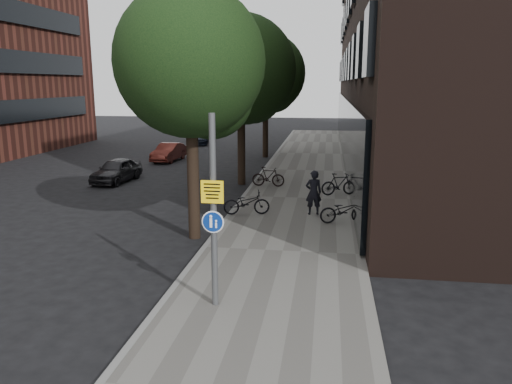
% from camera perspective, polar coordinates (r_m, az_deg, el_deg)
% --- Properties ---
extents(ground, '(120.00, 120.00, 0.00)m').
position_cam_1_polar(ground, '(11.05, 0.13, -12.83)').
color(ground, black).
rests_on(ground, ground).
extents(sidewalk, '(4.50, 60.00, 0.12)m').
position_cam_1_polar(sidewalk, '(20.46, 4.78, -0.80)').
color(sidewalk, '#63615C').
rests_on(sidewalk, ground).
extents(curb_edge, '(0.15, 60.00, 0.13)m').
position_cam_1_polar(curb_edge, '(20.71, -1.44, -0.59)').
color(curb_edge, slate).
rests_on(curb_edge, ground).
extents(building_right_dark_brick, '(12.00, 40.00, 18.00)m').
position_cam_1_polar(building_right_dark_brick, '(32.96, 21.84, 19.00)').
color(building_right_dark_brick, black).
rests_on(building_right_dark_brick, ground).
extents(street_tree_near, '(4.40, 4.40, 7.50)m').
position_cam_1_polar(street_tree_near, '(15.07, -7.12, 13.81)').
color(street_tree_near, black).
rests_on(street_tree_near, ground).
extents(street_tree_mid, '(5.00, 5.00, 7.80)m').
position_cam_1_polar(street_tree_mid, '(23.38, -1.50, 13.35)').
color(street_tree_mid, black).
rests_on(street_tree_mid, ground).
extents(street_tree_far, '(5.00, 5.00, 7.80)m').
position_cam_1_polar(street_tree_far, '(32.28, 1.27, 13.07)').
color(street_tree_far, black).
rests_on(street_tree_far, ground).
extents(signpost, '(0.46, 0.13, 4.01)m').
position_cam_1_polar(signpost, '(10.17, -4.87, -2.24)').
color(signpost, '#595B5E').
rests_on(signpost, sidewalk).
extents(pedestrian, '(0.65, 0.50, 1.59)m').
position_cam_1_polar(pedestrian, '(17.73, 6.60, -0.06)').
color(pedestrian, black).
rests_on(pedestrian, sidewalk).
extents(parked_bike_facade_near, '(1.72, 0.98, 0.85)m').
position_cam_1_polar(parked_bike_facade_near, '(16.89, 10.00, -2.08)').
color(parked_bike_facade_near, black).
rests_on(parked_bike_facade_near, sidewalk).
extents(parked_bike_facade_far, '(1.60, 0.92, 0.93)m').
position_cam_1_polar(parked_bike_facade_far, '(21.05, 9.49, 0.90)').
color(parked_bike_facade_far, black).
rests_on(parked_bike_facade_far, sidewalk).
extents(parked_bike_curb_near, '(1.72, 0.91, 0.86)m').
position_cam_1_polar(parked_bike_curb_near, '(17.70, -1.09, -1.22)').
color(parked_bike_curb_near, black).
rests_on(parked_bike_curb_near, sidewalk).
extents(parked_bike_curb_far, '(1.50, 0.49, 0.89)m').
position_cam_1_polar(parked_bike_curb_far, '(22.54, 1.41, 1.77)').
color(parked_bike_curb_far, black).
rests_on(parked_bike_curb_far, sidewalk).
extents(parked_car_near, '(1.67, 3.47, 1.14)m').
position_cam_1_polar(parked_car_near, '(25.09, -15.66, 2.41)').
color(parked_car_near, black).
rests_on(parked_car_near, ground).
extents(parked_car_mid, '(1.42, 3.40, 1.09)m').
position_cam_1_polar(parked_car_mid, '(31.19, -9.94, 4.51)').
color(parked_car_mid, '#5C211A').
rests_on(parked_car_mid, ground).
extents(parked_car_far, '(1.93, 3.86, 1.07)m').
position_cam_1_polar(parked_car_far, '(39.79, -6.49, 6.26)').
color(parked_car_far, '#19202E').
rests_on(parked_car_far, ground).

